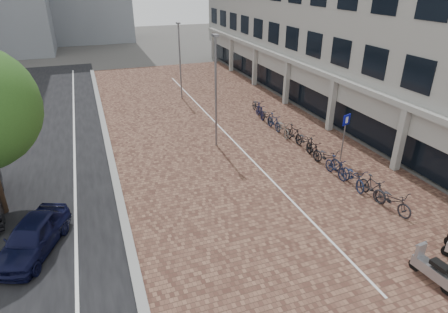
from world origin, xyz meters
TOP-DOWN VIEW (x-y plane):
  - ground at (0.00, 0.00)m, footprint 140.00×140.00m
  - plaza_brick at (2.00, 12.00)m, footprint 14.50×42.00m
  - street_asphalt at (-9.00, 12.00)m, footprint 8.00×50.00m
  - curb at (-5.10, 12.00)m, footprint 0.35×42.00m
  - lane_line at (-7.00, 12.00)m, footprint 0.12×44.00m
  - parking_line at (2.20, 12.00)m, footprint 0.10×30.00m
  - car_navy at (-8.41, 3.33)m, footprint 2.88×4.08m
  - scooter_front at (4.08, -2.90)m, footprint 0.71×1.77m
  - parking_sign at (6.74, 5.81)m, footprint 0.54×0.23m
  - lamp_near at (1.01, 10.11)m, footprint 0.12×0.12m
  - lamp_far at (1.44, 20.17)m, footprint 0.12×0.12m
  - bike_row at (5.62, 7.90)m, footprint 1.32×15.84m

SIDE VIEW (x-z plane):
  - ground at x=0.00m, z-range 0.00..0.00m
  - street_asphalt at x=-9.00m, z-range -0.01..0.02m
  - plaza_brick at x=2.00m, z-range -0.01..0.03m
  - lane_line at x=-7.00m, z-range 0.02..0.02m
  - parking_line at x=2.20m, z-range 0.03..0.04m
  - curb at x=-5.10m, z-range 0.00..0.14m
  - bike_row at x=5.62m, z-range 0.00..1.05m
  - scooter_front at x=4.08m, z-range 0.00..1.19m
  - car_navy at x=-8.41m, z-range 0.00..1.29m
  - parking_sign at x=6.74m, z-range 0.49..3.19m
  - lamp_far at x=1.44m, z-range 0.00..5.92m
  - lamp_near at x=1.01m, z-range 0.00..6.36m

